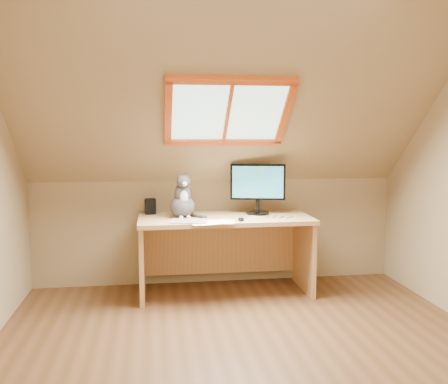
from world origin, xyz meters
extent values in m
plane|color=brown|center=(0.00, 0.00, 0.00)|extent=(3.50, 3.50, 0.00)
cube|color=tan|center=(0.00, -1.75, 1.20)|extent=(3.50, 0.02, 2.40)
cube|color=tan|center=(0.00, 1.75, 0.50)|extent=(3.50, 0.02, 1.00)
cube|color=tan|center=(0.00, 0.97, 1.70)|extent=(3.50, 1.56, 1.41)
cube|color=#B2E0CC|center=(0.00, 1.05, 1.63)|extent=(0.90, 0.53, 0.48)
cube|color=#E15D15|center=(0.00, 1.05, 1.63)|extent=(1.02, 0.64, 0.59)
cube|color=#DDB369|center=(0.03, 1.38, 0.69)|extent=(1.55, 0.68, 0.04)
cube|color=#DDB369|center=(-0.72, 1.38, 0.33)|extent=(0.04, 0.61, 0.67)
cube|color=#DDB369|center=(0.77, 1.38, 0.33)|extent=(0.04, 0.61, 0.67)
cube|color=#DDB369|center=(0.03, 1.69, 0.33)|extent=(1.45, 0.03, 0.47)
cylinder|color=black|center=(0.35, 1.47, 0.72)|extent=(0.21, 0.21, 0.02)
cylinder|color=black|center=(0.35, 1.47, 0.78)|extent=(0.03, 0.03, 0.12)
cube|color=black|center=(0.35, 1.47, 1.01)|extent=(0.50, 0.15, 0.33)
cube|color=blue|center=(0.34, 1.45, 1.01)|extent=(0.46, 0.11, 0.29)
ellipsoid|color=#484240|center=(-0.35, 1.41, 0.80)|extent=(0.26, 0.30, 0.19)
ellipsoid|color=#484240|center=(-0.35, 1.39, 0.92)|extent=(0.17, 0.17, 0.21)
ellipsoid|color=silver|center=(-0.34, 1.33, 0.89)|extent=(0.08, 0.05, 0.12)
ellipsoid|color=#484240|center=(-0.34, 1.35, 1.03)|extent=(0.13, 0.12, 0.11)
sphere|color=silver|center=(-0.34, 1.30, 1.02)|extent=(0.04, 0.04, 0.04)
cone|color=#484240|center=(-0.38, 1.36, 1.09)|extent=(0.06, 0.06, 0.07)
cone|color=#484240|center=(-0.31, 1.37, 1.09)|extent=(0.06, 0.06, 0.07)
cube|color=black|center=(-0.64, 1.63, 0.78)|extent=(0.11, 0.11, 0.14)
cube|color=#B2B2B7|center=(-0.31, 1.16, 0.71)|extent=(0.34, 0.28, 0.01)
ellipsoid|color=black|center=(0.13, 1.15, 0.72)|extent=(0.07, 0.10, 0.03)
cube|color=white|center=(-0.10, 1.12, 0.71)|extent=(0.33, 0.27, 0.00)
cube|color=white|center=(-0.10, 1.12, 0.71)|extent=(0.32, 0.24, 0.00)
cube|color=white|center=(-0.10, 1.12, 0.71)|extent=(0.35, 0.30, 0.00)
camera|label=1|loc=(-0.62, -3.00, 1.46)|focal=40.00mm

